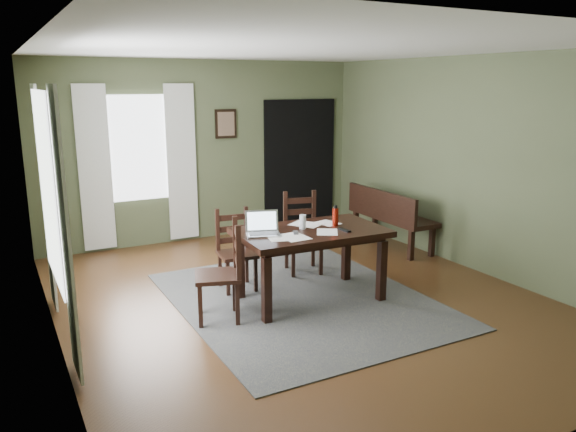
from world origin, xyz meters
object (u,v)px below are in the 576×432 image
chair_end (223,273)px  chair_back_right (302,234)px  dining_table (311,238)px  bench (388,213)px  laptop (263,228)px  water_bottle (335,216)px  chair_back_left (236,251)px

chair_end → chair_back_right: (1.46, 0.95, -0.01)m
dining_table → bench: size_ratio=1.07×
chair_back_right → laptop: (-0.94, -0.81, 0.37)m
bench → water_bottle: 2.14m
chair_back_right → water_bottle: size_ratio=4.39×
dining_table → water_bottle: (0.33, 0.02, 0.20)m
laptop → water_bottle: 0.87m
dining_table → chair_end: bearing=-174.4°
chair_back_left → dining_table: bearing=-45.0°
bench → water_bottle: water_bottle is taller
chair_back_right → laptop: bearing=-124.9°
chair_end → water_bottle: size_ratio=4.45×
chair_back_left → water_bottle: 1.23m
chair_back_right → bench: bearing=26.5°
chair_back_right → dining_table: bearing=-99.9°
dining_table → bench: bearing=33.8°
chair_back_right → water_bottle: bearing=-80.6°
dining_table → chair_back_right: (0.41, 0.90, -0.21)m
chair_end → chair_back_left: bearing=167.1°
water_bottle → chair_end: bearing=-176.8°
chair_end → chair_back_right: chair_end is taller
dining_table → chair_back_left: 0.96m
chair_back_right → water_bottle: water_bottle is taller
chair_end → chair_back_left: chair_end is taller
chair_back_left → bench: 2.68m
dining_table → chair_end: size_ratio=1.59×
dining_table → chair_back_right: bearing=68.1°
chair_back_right → bench: size_ratio=0.66×
chair_end → chair_back_left: size_ratio=1.10×
chair_end → chair_back_left: 0.91m
chair_back_left → water_bottle: size_ratio=4.05×
water_bottle → chair_back_right: bearing=84.8°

